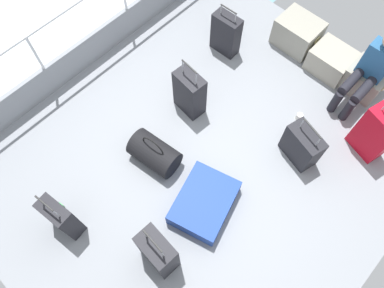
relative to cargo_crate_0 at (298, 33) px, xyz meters
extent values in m
cube|color=gray|center=(0.30, -2.17, -0.24)|extent=(4.40, 5.20, 0.06)
cube|color=gray|center=(-1.87, -2.17, 0.01)|extent=(0.06, 5.20, 0.45)
cylinder|color=silver|center=(-1.87, -2.86, 0.29)|extent=(0.04, 0.04, 1.00)
cylinder|color=silver|center=(-1.87, -1.48, 0.29)|extent=(0.04, 0.04, 1.00)
cylinder|color=silver|center=(-1.87, -2.17, 0.79)|extent=(0.04, 4.16, 0.04)
cube|color=white|center=(-3.30, -2.17, -0.55)|extent=(2.40, 7.28, 0.01)
cube|color=gray|center=(0.00, 0.00, 0.00)|extent=(0.58, 0.46, 0.42)
torus|color=tan|center=(-0.30, 0.00, 0.08)|extent=(0.02, 0.12, 0.12)
torus|color=tan|center=(0.30, 0.00, 0.08)|extent=(0.02, 0.12, 0.12)
cube|color=#9E9989|center=(0.61, -0.05, -0.04)|extent=(0.54, 0.45, 0.35)
torus|color=tan|center=(0.33, -0.05, 0.03)|extent=(0.02, 0.12, 0.12)
torus|color=tan|center=(0.89, -0.05, 0.03)|extent=(0.02, 0.12, 0.12)
cube|color=gray|center=(1.11, -0.02, -0.03)|extent=(0.48, 0.42, 0.37)
torus|color=tan|center=(0.86, -0.02, 0.05)|extent=(0.02, 0.12, 0.12)
torus|color=tan|center=(1.36, -0.02, 0.05)|extent=(0.02, 0.12, 0.12)
cube|color=#26598C|center=(1.11, -0.07, 0.40)|extent=(0.34, 0.20, 0.48)
cylinder|color=black|center=(1.20, -0.37, 0.20)|extent=(0.12, 0.40, 0.12)
cylinder|color=black|center=(1.20, -0.57, -0.03)|extent=(0.11, 0.11, 0.37)
cylinder|color=black|center=(1.02, -0.37, 0.20)|extent=(0.12, 0.40, 0.12)
cylinder|color=black|center=(1.02, -0.57, -0.03)|extent=(0.11, 0.11, 0.37)
cube|color=navy|center=(0.69, -2.68, -0.09)|extent=(0.77, 0.89, 0.23)
cube|color=green|center=(0.59, -2.31, -0.05)|extent=(0.05, 0.02, 0.08)
cube|color=black|center=(-0.26, -3.89, 0.09)|extent=(0.39, 0.23, 0.61)
cylinder|color=#A5A8AD|center=(-0.37, -3.90, 0.50)|extent=(0.02, 0.02, 0.21)
cylinder|color=#A5A8AD|center=(-0.15, -3.87, 0.50)|extent=(0.02, 0.02, 0.21)
cylinder|color=#2D2D2D|center=(-0.26, -3.89, 0.61)|extent=(0.24, 0.05, 0.02)
cube|color=green|center=(-0.27, -3.79, 0.29)|extent=(0.05, 0.01, 0.08)
cube|color=black|center=(-0.35, -1.82, 0.11)|extent=(0.41, 0.26, 0.65)
cylinder|color=#A5A8AD|center=(-0.47, -1.81, 0.54)|extent=(0.02, 0.02, 0.20)
cylinder|color=#A5A8AD|center=(-0.24, -1.83, 0.54)|extent=(0.02, 0.02, 0.20)
cylinder|color=#2D2D2D|center=(-0.35, -1.82, 0.64)|extent=(0.25, 0.04, 0.02)
cube|color=silver|center=(-0.34, -1.70, 0.24)|extent=(0.05, 0.01, 0.08)
cube|color=#B70C1E|center=(1.62, -0.76, 0.15)|extent=(0.46, 0.33, 0.71)
cube|color=black|center=(1.08, -1.41, 0.04)|extent=(0.50, 0.35, 0.50)
cylinder|color=#A5A8AD|center=(0.95, -1.38, 0.38)|extent=(0.02, 0.02, 0.17)
cylinder|color=#A5A8AD|center=(1.21, -1.45, 0.38)|extent=(0.02, 0.02, 0.17)
cylinder|color=#2D2D2D|center=(1.08, -1.41, 0.46)|extent=(0.29, 0.09, 0.02)
cube|color=white|center=(1.12, -1.29, 0.21)|extent=(0.05, 0.02, 0.08)
cube|color=black|center=(0.75, -3.44, 0.13)|extent=(0.41, 0.26, 0.69)
cylinder|color=#A5A8AD|center=(0.63, -3.43, 0.59)|extent=(0.02, 0.02, 0.22)
cylinder|color=#A5A8AD|center=(0.87, -3.44, 0.59)|extent=(0.02, 0.02, 0.22)
cylinder|color=#2D2D2D|center=(0.75, -3.44, 0.70)|extent=(0.26, 0.04, 0.02)
cube|color=silver|center=(0.75, -3.31, 0.29)|extent=(0.05, 0.01, 0.08)
cube|color=black|center=(-0.67, -0.78, 0.09)|extent=(0.40, 0.21, 0.60)
cylinder|color=#A5A8AD|center=(-0.78, -0.78, 0.46)|extent=(0.02, 0.02, 0.14)
cylinder|color=#A5A8AD|center=(-0.55, -0.77, 0.46)|extent=(0.02, 0.02, 0.14)
cylinder|color=#2D2D2D|center=(-0.67, -0.78, 0.53)|extent=(0.25, 0.03, 0.02)
cube|color=green|center=(-0.67, -0.67, 0.17)|extent=(0.05, 0.01, 0.08)
cylinder|color=black|center=(-0.13, -2.66, -0.03)|extent=(0.62, 0.42, 0.36)
torus|color=black|center=(-0.13, -2.66, 0.15)|extent=(0.30, 0.05, 0.30)
cylinder|color=white|center=(0.80, -0.98, -0.16)|extent=(0.08, 0.08, 0.10)
camera|label=1|loc=(1.44, -3.67, 3.93)|focal=34.41mm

